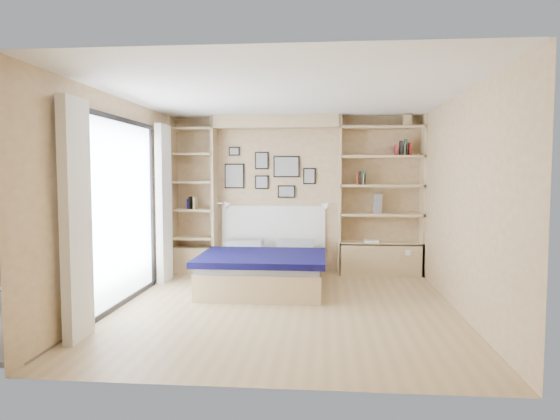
{
  "coord_description": "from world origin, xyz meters",
  "views": [
    {
      "loc": [
        0.46,
        -5.8,
        1.58
      ],
      "look_at": [
        -0.14,
        0.9,
        1.1
      ],
      "focal_mm": 32.0,
      "sensor_mm": 36.0,
      "label": 1
    }
  ],
  "objects": [
    {
      "name": "ground",
      "position": [
        0.0,
        0.0,
        0.0
      ],
      "size": [
        4.5,
        4.5,
        0.0
      ],
      "primitive_type": "plane",
      "color": "tan",
      "rests_on": "ground"
    },
    {
      "name": "deck_chair",
      "position": [
        -3.07,
        -0.32,
        0.35
      ],
      "size": [
        0.65,
        0.83,
        0.74
      ],
      "rotation": [
        0.0,
        0.0,
        -0.32
      ],
      "color": "tan",
      "rests_on": "ground"
    },
    {
      "name": "photo_gallery",
      "position": [
        -0.45,
        2.22,
        1.6
      ],
      "size": [
        1.48,
        0.02,
        0.82
      ],
      "color": "black",
      "rests_on": "ground"
    },
    {
      "name": "shelf_decor",
      "position": [
        1.11,
        2.07,
        1.69
      ],
      "size": [
        3.56,
        0.23,
        2.03
      ],
      "color": "#9F3B21",
      "rests_on": "ground"
    },
    {
      "name": "bed",
      "position": [
        -0.36,
        1.11,
        0.27
      ],
      "size": [
        1.68,
        2.17,
        1.07
      ],
      "color": "#D0B782",
      "rests_on": "ground"
    },
    {
      "name": "room_shell",
      "position": [
        -0.39,
        1.52,
        1.08
      ],
      "size": [
        4.5,
        4.5,
        4.5
      ],
      "color": "#D3B686",
      "rests_on": "ground"
    },
    {
      "name": "reading_lamps",
      "position": [
        -0.3,
        2.0,
        1.1
      ],
      "size": [
        1.92,
        0.12,
        0.15
      ],
      "color": "silver",
      "rests_on": "ground"
    }
  ]
}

